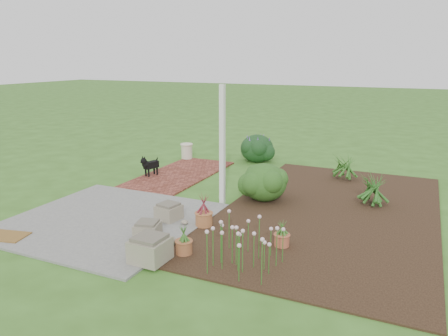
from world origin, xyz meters
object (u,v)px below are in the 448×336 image
at_px(stone_trough_near, 150,250).
at_px(cream_ceramic_urn, 187,151).
at_px(evergreen_shrub, 264,181).
at_px(black_dog, 150,164).

relative_size(stone_trough_near, cream_ceramic_urn, 1.17).
xyz_separation_m(stone_trough_near, cream_ceramic_urn, (-2.89, 6.23, 0.05)).
xyz_separation_m(cream_ceramic_urn, evergreen_shrub, (3.45, -2.72, 0.18)).
distance_m(stone_trough_near, cream_ceramic_urn, 6.86).
distance_m(black_dog, evergreen_shrub, 3.38).
relative_size(black_dog, cream_ceramic_urn, 1.30).
distance_m(stone_trough_near, black_dog, 4.94).
relative_size(stone_trough_near, black_dog, 0.90).
height_order(black_dog, evergreen_shrub, evergreen_shrub).
relative_size(black_dog, evergreen_shrub, 0.60).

